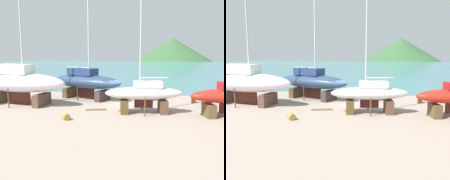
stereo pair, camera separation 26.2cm
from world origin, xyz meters
TOP-DOWN VIEW (x-y plane):
  - ground_plane at (0.00, -2.89)m, footprint 40.68×40.68m
  - sea_water at (0.00, 65.10)m, footprint 162.71×116.99m
  - headland_hill at (11.99, 154.57)m, footprint 100.27×100.27m
  - sailboat_far_slipway at (-4.58, 2.12)m, footprint 10.07×6.22m
  - sailboat_small_center at (2.79, -3.86)m, footprint 7.40×3.40m
  - sailboat_mid_port at (-10.64, -2.43)m, footprint 10.91×4.31m
  - barrel_rust_far at (3.46, 2.60)m, footprint 0.86×0.86m
  - barrel_rust_mid at (7.90, 1.84)m, footprint 0.67×0.67m
  - barrel_by_slipway at (2.25, 3.08)m, footprint 1.07×0.94m
  - barrel_tipped_left at (-3.45, -7.48)m, footprint 0.91×0.94m
  - barrel_ochre at (9.01, 0.60)m, footprint 1.08×1.01m
  - timber_plank_near at (-1.81, -3.72)m, footprint 1.98×0.84m
  - timber_short_skew at (2.88, 0.68)m, footprint 0.93×2.84m

SIDE VIEW (x-z plane):
  - ground_plane at x=0.00m, z-range 0.00..0.00m
  - sea_water at x=0.00m, z-range 0.00..0.00m
  - headland_hill at x=11.99m, z-range -14.95..14.95m
  - timber_short_skew at x=2.88m, z-range 0.00..0.15m
  - timber_plank_near at x=-1.81m, z-range 0.00..0.17m
  - barrel_tipped_left at x=-3.45m, z-range 0.00..0.54m
  - barrel_ochre at x=9.01m, z-range 0.00..0.55m
  - barrel_by_slipway at x=2.25m, z-range 0.00..0.57m
  - barrel_rust_far at x=3.46m, z-range 0.00..0.79m
  - barrel_rust_mid at x=7.90m, z-range 0.00..0.91m
  - sailboat_small_center at x=2.79m, z-range -4.65..8.32m
  - sailboat_far_slipway at x=-4.58m, z-range -5.35..9.64m
  - sailboat_mid_port at x=-10.64m, z-range -5.82..10.73m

